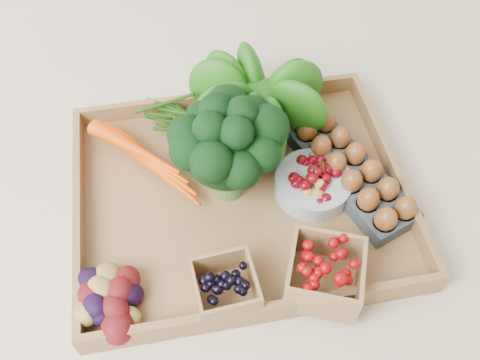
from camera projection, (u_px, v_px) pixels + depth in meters
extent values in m
plane|color=beige|center=(240.00, 200.00, 0.93)|extent=(4.00, 4.00, 0.00)
cube|color=olive|center=(240.00, 198.00, 0.92)|extent=(0.55, 0.45, 0.01)
sphere|color=#154B0B|center=(260.00, 94.00, 0.95)|extent=(0.17, 0.17, 0.17)
cylinder|color=#8C9EA5|center=(313.00, 184.00, 0.91)|extent=(0.13, 0.13, 0.03)
cube|color=#343B43|center=(351.00, 177.00, 0.92)|extent=(0.18, 0.28, 0.03)
cube|color=black|center=(225.00, 288.00, 0.78)|extent=(0.10, 0.10, 0.06)
cube|color=#710506|center=(325.00, 274.00, 0.79)|extent=(0.14, 0.14, 0.07)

